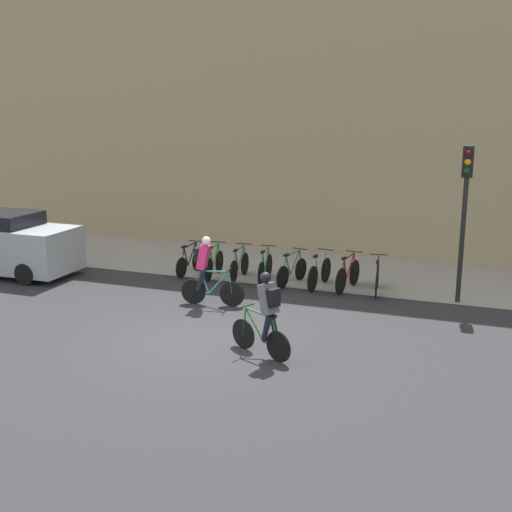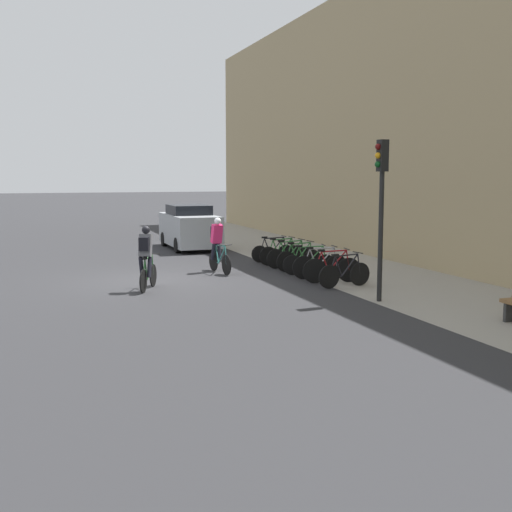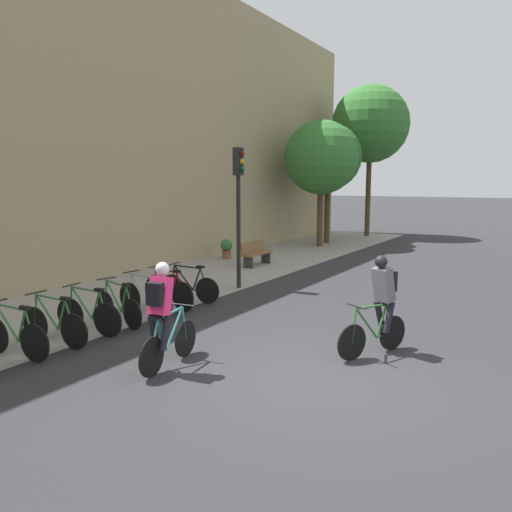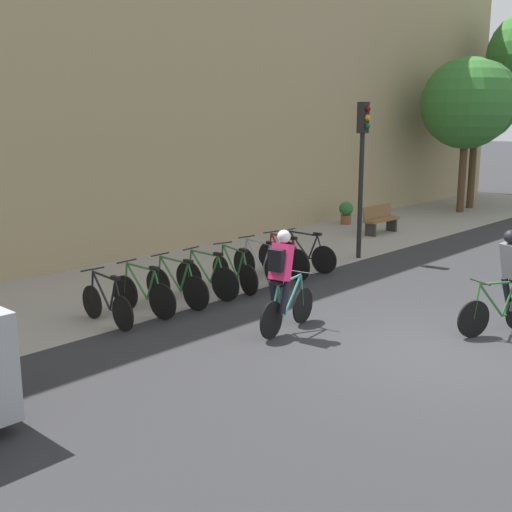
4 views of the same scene
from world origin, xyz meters
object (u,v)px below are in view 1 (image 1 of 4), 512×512
object	(u,v)px
parked_bike_5	(319,272)
parked_bike_6	(348,275)
cyclist_grey	(266,312)
parked_bike_2	(239,266)
parked_bike_1	(214,263)
parked_bike_0	(190,262)
cyclist_pink	(206,268)
parked_bike_7	(377,278)
parked_car	(5,244)
traffic_light_pole	(465,197)
parked_bike_4	(292,271)
parked_bike_3	(265,268)

from	to	relation	value
parked_bike_5	parked_bike_6	bearing A→B (deg)	0.03
cyclist_grey	parked_bike_2	xyz separation A→B (m)	(-2.68, 5.29, -0.55)
parked_bike_1	parked_bike_2	world-z (taller)	same
parked_bike_0	parked_bike_6	xyz separation A→B (m)	(4.76, 0.00, 0.04)
parked_bike_5	cyclist_pink	bearing A→B (deg)	-131.43
parked_bike_7	parked_car	world-z (taller)	parked_car
cyclist_pink	parked_bike_5	xyz separation A→B (m)	(2.26, 2.56, -0.53)
cyclist_pink	parked_bike_2	world-z (taller)	cyclist_pink
parked_bike_0	parked_bike_5	bearing A→B (deg)	0.01
parked_bike_5	parked_car	world-z (taller)	parked_car
parked_bike_6	traffic_light_pole	world-z (taller)	traffic_light_pole
cyclist_pink	parked_bike_0	distance (m)	3.13
parked_bike_4	parked_car	size ratio (longest dim) A/B	0.39
cyclist_grey	parked_bike_5	world-z (taller)	cyclist_grey
parked_bike_2	parked_bike_6	world-z (taller)	parked_bike_6
traffic_light_pole	parked_car	size ratio (longest dim) A/B	0.92
parked_bike_2	parked_bike_1	bearing A→B (deg)	179.96
traffic_light_pole	parked_car	bearing A→B (deg)	-172.53
parked_bike_4	parked_bike_3	bearing A→B (deg)	179.88
parked_bike_3	parked_bike_5	size ratio (longest dim) A/B	0.94
parked_bike_4	parked_bike_7	xyz separation A→B (m)	(2.38, 0.00, 0.01)
parked_bike_0	traffic_light_pole	size ratio (longest dim) A/B	0.40
parked_bike_0	parked_bike_2	distance (m)	1.59
parked_bike_0	parked_bike_3	xyz separation A→B (m)	(2.38, 0.00, 0.02)
parked_bike_6	parked_bike_5	bearing A→B (deg)	-179.97
cyclist_grey	parked_bike_7	world-z (taller)	cyclist_grey
parked_bike_1	parked_bike_6	world-z (taller)	parked_bike_6
cyclist_grey	parked_bike_6	world-z (taller)	cyclist_grey
parked_bike_1	parked_bike_7	distance (m)	4.76
parked_bike_2	parked_bike_5	distance (m)	2.38
parked_bike_0	parked_bike_5	size ratio (longest dim) A/B	0.91
cyclist_grey	parked_bike_3	size ratio (longest dim) A/B	1.07
cyclist_grey	parked_bike_5	xyz separation A→B (m)	(-0.30, 5.29, -0.53)
cyclist_grey	parked_bike_7	distance (m)	5.47
cyclist_pink	parked_bike_1	world-z (taller)	cyclist_pink
parked_car	parked_bike_5	bearing A→B (deg)	11.25
parked_bike_4	parked_bike_6	world-z (taller)	parked_bike_6
parked_bike_1	traffic_light_pole	bearing A→B (deg)	-1.13
cyclist_grey	parked_bike_5	distance (m)	5.32
cyclist_pink	parked_car	size ratio (longest dim) A/B	0.41
cyclist_pink	parked_bike_4	xyz separation A→B (m)	(1.46, 2.55, -0.56)
cyclist_grey	parked_bike_0	distance (m)	6.82
parked_bike_2	parked_car	bearing A→B (deg)	-164.94
parked_bike_2	parked_bike_3	distance (m)	0.79
parked_bike_4	cyclist_grey	bearing A→B (deg)	-78.26
cyclist_grey	parked_bike_4	distance (m)	5.43
parked_bike_4	parked_bike_7	distance (m)	2.38
parked_bike_1	parked_bike_5	size ratio (longest dim) A/B	0.94
parked_bike_1	parked_bike_4	xyz separation A→B (m)	(2.38, -0.00, -0.01)
cyclist_pink	cyclist_grey	size ratio (longest dim) A/B	1.00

